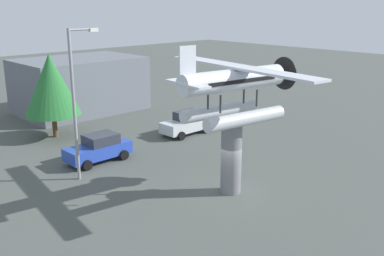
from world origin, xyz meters
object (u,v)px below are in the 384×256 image
object	(u,v)px
floatplane_monument	(235,89)
car_far_silver	(187,123)
tree_east	(51,85)
display_pedestal	(231,157)
car_mid_blue	(99,148)
storefront_building	(80,85)
streetlight_primary	(76,95)

from	to	relation	value
floatplane_monument	car_far_silver	world-z (taller)	floatplane_monument
tree_east	display_pedestal	bearing A→B (deg)	-82.78
floatplane_monument	tree_east	xyz separation A→B (m)	(-2.14, 15.92, -1.62)
car_mid_blue	storefront_building	xyz separation A→B (m)	(6.26, 12.98, 1.58)
display_pedestal	tree_east	xyz separation A→B (m)	(-2.01, 15.90, 2.02)
car_far_silver	streetlight_primary	xyz separation A→B (m)	(-10.56, -2.36, 4.04)
display_pedestal	storefront_building	bearing A→B (deg)	80.30
floatplane_monument	storefront_building	bearing A→B (deg)	88.98
car_mid_blue	car_far_silver	bearing A→B (deg)	-176.00
car_mid_blue	car_far_silver	world-z (taller)	same
car_mid_blue	storefront_building	world-z (taller)	storefront_building
floatplane_monument	car_mid_blue	distance (m)	10.54
car_far_silver	floatplane_monument	bearing A→B (deg)	59.62
car_mid_blue	car_far_silver	distance (m)	8.28
display_pedestal	car_mid_blue	distance (m)	9.42
floatplane_monument	storefront_building	size ratio (longest dim) A/B	0.97
display_pedestal	car_mid_blue	xyz separation A→B (m)	(-2.50, 9.02, -1.09)
floatplane_monument	storefront_building	xyz separation A→B (m)	(3.63, 22.02, -3.16)
tree_east	car_far_silver	bearing A→B (deg)	-39.02
display_pedestal	storefront_building	size ratio (longest dim) A/B	0.37
floatplane_monument	display_pedestal	bearing A→B (deg)	180.00
car_mid_blue	storefront_building	size ratio (longest dim) A/B	0.39
storefront_building	car_far_silver	bearing A→B (deg)	-80.81
car_far_silver	storefront_building	distance (m)	12.66
car_far_silver	tree_east	size ratio (longest dim) A/B	0.67
display_pedestal	floatplane_monument	world-z (taller)	floatplane_monument
streetlight_primary	tree_east	world-z (taller)	streetlight_primary
tree_east	floatplane_monument	bearing A→B (deg)	-82.33
streetlight_primary	tree_east	xyz separation A→B (m)	(2.78, 8.66, -0.92)
car_far_silver	tree_east	world-z (taller)	tree_east
display_pedestal	car_far_silver	distance (m)	11.25
display_pedestal	streetlight_primary	world-z (taller)	streetlight_primary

